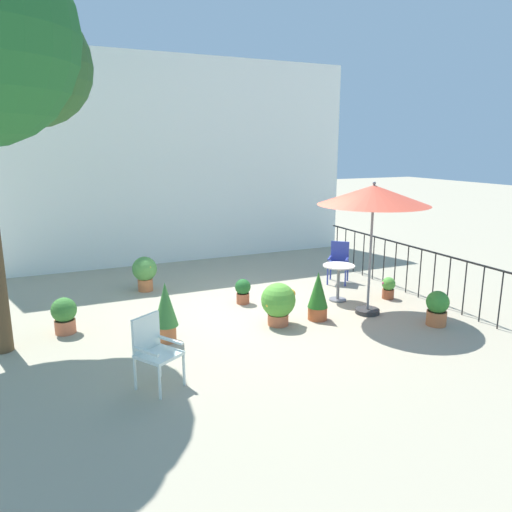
{
  "coord_description": "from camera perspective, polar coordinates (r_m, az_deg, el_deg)",
  "views": [
    {
      "loc": [
        -3.4,
        -7.71,
        3.0
      ],
      "look_at": [
        0.0,
        -0.1,
        1.09
      ],
      "focal_mm": 33.72,
      "sensor_mm": 36.0,
      "label": 1
    }
  ],
  "objects": [
    {
      "name": "potted_plant_0",
      "position": [
        8.79,
        20.7,
        -5.73
      ],
      "size": [
        0.38,
        0.38,
        0.6
      ],
      "color": "#C96E3F",
      "rests_on": "ground"
    },
    {
      "name": "cafe_table_0",
      "position": [
        9.59,
        9.76,
        -2.38
      ],
      "size": [
        0.62,
        0.62,
        0.72
      ],
      "color": "white",
      "rests_on": "ground"
    },
    {
      "name": "potted_plant_7",
      "position": [
        10.01,
        15.42,
        -3.6
      ],
      "size": [
        0.28,
        0.27,
        0.44
      ],
      "color": "#9F4C2E",
      "rests_on": "ground"
    },
    {
      "name": "potted_plant_2",
      "position": [
        9.35,
        -1.57,
        -4.09
      ],
      "size": [
        0.31,
        0.31,
        0.49
      ],
      "color": "#B75B3C",
      "rests_on": "ground"
    },
    {
      "name": "potted_plant_3",
      "position": [
        8.48,
        -21.8,
        -6.44
      ],
      "size": [
        0.41,
        0.41,
        0.6
      ],
      "color": "#D06D48",
      "rests_on": "ground"
    },
    {
      "name": "potted_plant_1",
      "position": [
        7.62,
        -10.66,
        -6.32
      ],
      "size": [
        0.38,
        0.38,
        0.96
      ],
      "color": "#CC6D3E",
      "rests_on": "ground"
    },
    {
      "name": "terrace_railing",
      "position": [
        10.54,
        16.9,
        -0.33
      ],
      "size": [
        0.03,
        5.24,
        1.01
      ],
      "color": "black",
      "rests_on": "ground"
    },
    {
      "name": "potted_plant_6",
      "position": [
        8.23,
        2.69,
        -5.45
      ],
      "size": [
        0.61,
        0.59,
        0.74
      ],
      "color": "#CF6A43",
      "rests_on": "ground"
    },
    {
      "name": "patio_chair_0",
      "position": [
        10.9,
        9.8,
        -0.42
      ],
      "size": [
        0.63,
        0.63,
        0.91
      ],
      "color": "#323F9A",
      "rests_on": "ground"
    },
    {
      "name": "patio_chair_1",
      "position": [
        6.29,
        -12.04,
        -10.52
      ],
      "size": [
        0.64,
        0.64,
        0.92
      ],
      "color": "white",
      "rests_on": "ground"
    },
    {
      "name": "potted_plant_4",
      "position": [
        10.38,
        -13.07,
        -1.77
      ],
      "size": [
        0.51,
        0.51,
        0.73
      ],
      "color": "#CF7141",
      "rests_on": "ground"
    },
    {
      "name": "patio_umbrella_0",
      "position": [
        8.65,
        13.77,
        6.86
      ],
      "size": [
        1.95,
        1.95,
        2.4
      ],
      "color": "#2D2D2D",
      "rests_on": "ground"
    },
    {
      "name": "potted_plant_5",
      "position": [
        8.52,
        7.36,
        -4.69
      ],
      "size": [
        0.36,
        0.36,
        0.87
      ],
      "color": "#BB552F",
      "rests_on": "ground"
    },
    {
      "name": "villa_facade",
      "position": [
        12.77,
        -8.78,
        11.02
      ],
      "size": [
        9.31,
        0.3,
        5.21
      ],
      "primitive_type": "cube",
      "color": "white",
      "rests_on": "ground"
    },
    {
      "name": "ground_plane",
      "position": [
        8.95,
        -0.26,
        -6.66
      ],
      "size": [
        60.0,
        60.0,
        0.0
      ],
      "primitive_type": "plane",
      "color": "tan"
    }
  ]
}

